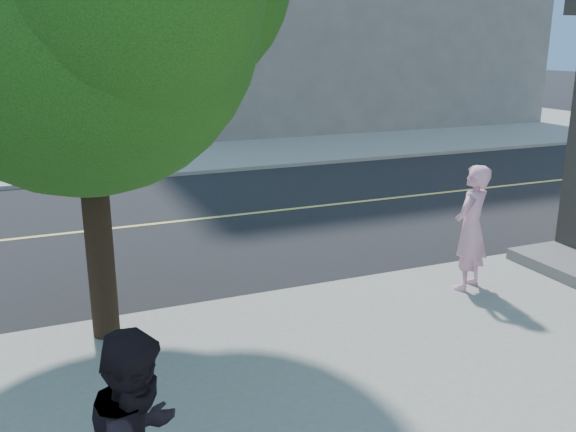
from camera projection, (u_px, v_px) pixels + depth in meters
name	position (u px, v px, depth m)	size (l,w,h in m)	color
sidewalk_ne	(288.00, 115.00, 31.49)	(29.00, 25.00, 0.12)	gray
man_on_phone	(471.00, 228.00, 8.82)	(0.67, 0.44, 1.84)	#F0A5C2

